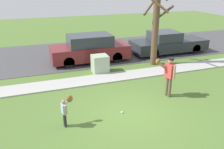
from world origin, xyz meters
name	(u,v)px	position (x,y,z in m)	size (l,w,h in m)	color
ground_plane	(102,80)	(0.00, 3.50, 0.00)	(48.00, 48.00, 0.00)	#4C6B2D
sidewalk_strip	(102,79)	(0.00, 3.60, 0.03)	(36.00, 1.20, 0.06)	#A3A39E
road_surface	(80,53)	(0.00, 8.60, 0.01)	(36.00, 6.80, 0.02)	#424244
person_adult	(169,73)	(2.08, 0.86, 1.07)	(0.76, 0.60, 1.71)	brown
person_child	(66,108)	(-2.33, 0.09, 0.68)	(0.45, 0.46, 1.05)	black
baseball	(122,112)	(-0.26, 0.19, 0.04)	(0.07, 0.07, 0.07)	white
utility_cabinet	(100,64)	(0.23, 4.60, 0.47)	(0.84, 0.79, 0.95)	#9EB293
street_tree_near	(156,24)	(3.60, 4.80, 2.40)	(1.84, 1.88, 4.48)	brown
parked_suv_maroon	(90,49)	(0.22, 6.66, 0.79)	(4.70, 1.90, 1.63)	maroon
parked_pickup_dark	(168,43)	(5.72, 6.69, 0.67)	(5.20, 1.95, 1.48)	#23282D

